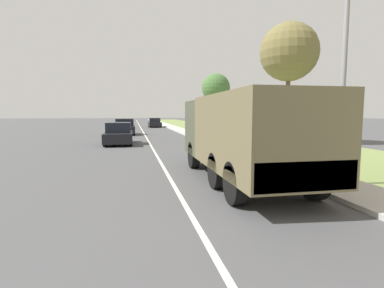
% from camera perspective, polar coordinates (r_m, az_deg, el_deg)
% --- Properties ---
extents(ground_plane, '(180.00, 180.00, 0.00)m').
position_cam_1_polar(ground_plane, '(35.80, -9.41, 2.50)').
color(ground_plane, '#4C4C4F').
extents(lane_centre_stripe, '(0.12, 120.00, 0.00)m').
position_cam_1_polar(lane_centre_stripe, '(35.80, -9.41, 2.50)').
color(lane_centre_stripe, silver).
rests_on(lane_centre_stripe, ground).
extents(sidewalk_right, '(1.80, 120.00, 0.12)m').
position_cam_1_polar(sidewalk_right, '(36.22, -2.28, 2.71)').
color(sidewalk_right, beige).
rests_on(sidewalk_right, ground).
extents(grass_strip_right, '(7.00, 120.00, 0.02)m').
position_cam_1_polar(grass_strip_right, '(37.17, 4.45, 2.70)').
color(grass_strip_right, olive).
rests_on(grass_strip_right, ground).
extents(military_truck, '(2.31, 7.07, 2.61)m').
position_cam_1_polar(military_truck, '(9.24, 9.63, 2.15)').
color(military_truck, '#474C38').
rests_on(military_truck, ground).
extents(car_nearest_ahead, '(1.82, 4.16, 1.46)m').
position_cam_1_polar(car_nearest_ahead, '(20.76, -13.80, 1.80)').
color(car_nearest_ahead, black).
rests_on(car_nearest_ahead, ground).
extents(car_second_ahead, '(1.92, 4.01, 1.55)m').
position_cam_1_polar(car_second_ahead, '(29.72, -12.67, 3.09)').
color(car_second_ahead, black).
rests_on(car_second_ahead, ground).
extents(car_third_ahead, '(1.75, 4.14, 1.37)m').
position_cam_1_polar(car_third_ahead, '(44.59, -7.13, 4.00)').
color(car_third_ahead, black).
rests_on(car_third_ahead, ground).
extents(lamp_post, '(1.69, 0.24, 7.69)m').
position_cam_1_polar(lamp_post, '(9.85, 26.40, 20.35)').
color(lamp_post, gray).
rests_on(lamp_post, sidewalk_right).
extents(tree_mid_right, '(3.98, 3.98, 8.23)m').
position_cam_1_polar(tree_mid_right, '(22.44, 18.00, 16.27)').
color(tree_mid_right, brown).
rests_on(tree_mid_right, grass_strip_right).
extents(tree_far_right, '(3.40, 3.40, 6.80)m').
position_cam_1_polar(tree_far_right, '(36.84, 4.58, 10.54)').
color(tree_far_right, brown).
rests_on(tree_far_right, grass_strip_right).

